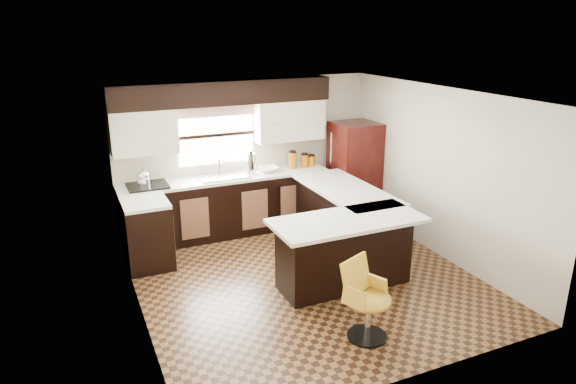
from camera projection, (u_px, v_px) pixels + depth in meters
name	position (u px, v px, depth m)	size (l,w,h in m)	color
floor	(305.00, 278.00, 6.78)	(4.40, 4.40, 0.00)	#49301A
ceiling	(307.00, 96.00, 6.03)	(4.40, 4.40, 0.00)	silver
wall_back	(247.00, 153.00, 8.31)	(4.40, 4.40, 0.00)	beige
wall_front	(416.00, 264.00, 4.50)	(4.40, 4.40, 0.00)	beige
wall_left	(133.00, 217.00, 5.59)	(4.40, 4.40, 0.00)	beige
wall_right	(440.00, 173.00, 7.22)	(4.40, 4.40, 0.00)	beige
base_cab_back	(227.00, 207.00, 8.11)	(3.30, 0.60, 0.90)	black
base_cab_left	(147.00, 235.00, 7.02)	(0.60, 0.70, 0.90)	black
counter_back	(226.00, 178.00, 7.96)	(3.30, 0.60, 0.04)	silver
counter_left	(144.00, 202.00, 6.88)	(0.60, 0.70, 0.04)	silver
soffit	(224.00, 93.00, 7.68)	(3.40, 0.35, 0.36)	black
upper_cab_left	(143.00, 132.00, 7.37)	(0.94, 0.35, 0.64)	beige
upper_cab_right	(289.00, 120.00, 8.26)	(1.14, 0.35, 0.64)	beige
window_pane	(216.00, 135.00, 7.99)	(1.20, 0.02, 0.90)	white
valance	(216.00, 111.00, 7.83)	(1.30, 0.06, 0.18)	#D19B93
sink	(223.00, 176.00, 7.92)	(0.75, 0.45, 0.03)	#B2B2B7
dishwasher	(292.00, 205.00, 8.26)	(0.58, 0.03, 0.78)	black
cooktop	(148.00, 186.00, 7.47)	(0.58, 0.50, 0.03)	black
peninsula_long	(342.00, 221.00, 7.53)	(0.60, 1.95, 0.90)	black
peninsula_return	(344.00, 253.00, 6.48)	(1.65, 0.60, 0.90)	black
counter_pen_long	(346.00, 190.00, 7.40)	(0.84, 1.95, 0.04)	silver
counter_pen_return	(348.00, 220.00, 6.25)	(1.89, 0.84, 0.04)	silver
refrigerator	(354.00, 171.00, 8.65)	(0.71, 0.68, 1.66)	black
bar_chair	(369.00, 301.00, 5.37)	(0.47, 0.47, 0.87)	gold
kettle	(143.00, 177.00, 7.41)	(0.18, 0.18, 0.25)	silver
percolator	(251.00, 164.00, 8.07)	(0.15, 0.15, 0.33)	silver
mixing_bowl	(269.00, 169.00, 8.22)	(0.31, 0.31, 0.08)	white
canister_large	(293.00, 160.00, 8.38)	(0.14, 0.14, 0.26)	#9A590B
canister_med	(304.00, 161.00, 8.47)	(0.13, 0.13, 0.20)	#9A590B
canister_small	(311.00, 161.00, 8.52)	(0.13, 0.13, 0.17)	#9A590B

